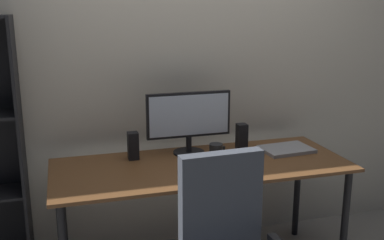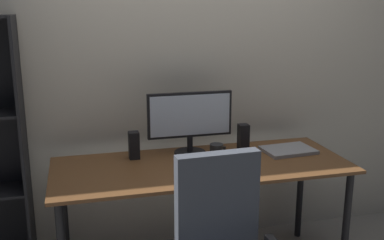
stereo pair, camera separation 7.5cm
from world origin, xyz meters
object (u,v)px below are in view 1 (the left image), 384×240
object	(u,v)px
speaker_right	(242,137)
mouse	(243,167)
coffee_mug	(216,152)
speaker_left	(133,146)
desk	(202,176)
keyboard	(205,172)
monitor	(189,119)
laptop	(286,149)

from	to	relation	value
speaker_right	mouse	bearing A→B (deg)	-110.63
coffee_mug	speaker_left	world-z (taller)	speaker_left
coffee_mug	speaker_left	distance (m)	0.51
desk	speaker_right	distance (m)	0.43
desk	speaker_left	xyz separation A→B (m)	(-0.38, 0.20, 0.16)
keyboard	monitor	bearing A→B (deg)	86.45
coffee_mug	speaker_left	bearing A→B (deg)	160.52
desk	speaker_right	bearing A→B (deg)	30.78
mouse	speaker_right	xyz separation A→B (m)	(0.14, 0.37, 0.07)
desk	coffee_mug	size ratio (longest dim) A/B	16.71
monitor	mouse	size ratio (longest dim) A/B	5.63
coffee_mug	laptop	xyz separation A→B (m)	(0.50, 0.05, -0.04)
desk	monitor	size ratio (longest dim) A/B	3.27
keyboard	speaker_left	size ratio (longest dim) A/B	1.71
keyboard	speaker_right	xyz separation A→B (m)	(0.37, 0.37, 0.08)
coffee_mug	monitor	bearing A→B (deg)	124.37
keyboard	laptop	size ratio (longest dim) A/B	0.91
desk	keyboard	world-z (taller)	keyboard
keyboard	mouse	distance (m)	0.23
monitor	laptop	bearing A→B (deg)	-11.55
coffee_mug	speaker_left	xyz separation A→B (m)	(-0.48, 0.17, 0.03)
speaker_left	speaker_right	bearing A→B (deg)	0.00
laptop	speaker_right	size ratio (longest dim) A/B	1.88
laptop	keyboard	bearing A→B (deg)	-163.22
coffee_mug	desk	bearing A→B (deg)	-162.57
mouse	laptop	xyz separation A→B (m)	(0.40, 0.25, -0.01)
desk	mouse	bearing A→B (deg)	-39.28
mouse	monitor	bearing A→B (deg)	131.19
desk	speaker_left	bearing A→B (deg)	151.95
monitor	keyboard	bearing A→B (deg)	-91.46
monitor	coffee_mug	world-z (taller)	monitor
monitor	mouse	xyz separation A→B (m)	(0.22, -0.37, -0.21)
mouse	coffee_mug	world-z (taller)	coffee_mug
coffee_mug	speaker_right	distance (m)	0.29
desk	coffee_mug	distance (m)	0.17
monitor	desk	bearing A→B (deg)	-84.57
mouse	laptop	bearing A→B (deg)	42.01
coffee_mug	laptop	world-z (taller)	coffee_mug
laptop	speaker_right	world-z (taller)	speaker_right
laptop	speaker_left	xyz separation A→B (m)	(-0.98, 0.12, 0.07)
keyboard	laptop	world-z (taller)	laptop
desk	mouse	world-z (taller)	mouse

